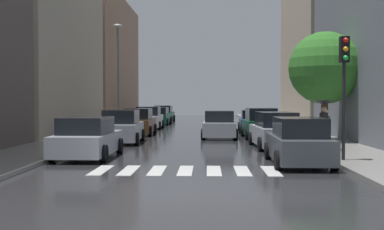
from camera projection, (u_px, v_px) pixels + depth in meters
name	position (u px, v px, depth m)	size (l,w,h in m)	color
ground_plane	(198.00, 130.00, 35.95)	(28.00, 72.00, 0.04)	#2D2D30
sidewalk_left	(112.00, 129.00, 36.15)	(3.00, 72.00, 0.15)	gray
sidewalk_right	(285.00, 129.00, 35.74)	(3.00, 72.00, 0.15)	gray
crosswalk_stripes	(185.00, 171.00, 15.10)	(5.85, 2.20, 0.01)	silver
building_left_mid	(34.00, 55.00, 32.19)	(6.00, 15.19, 10.54)	#9E9384
building_left_far	(97.00, 61.00, 50.51)	(6.00, 19.63, 12.86)	#8C6B56
building_right_mid	(329.00, 46.00, 40.38)	(6.00, 13.72, 13.60)	#B2A38C
parked_car_left_nearest	(87.00, 139.00, 18.54)	(2.17, 4.48, 1.59)	#B2B7BF
parked_car_left_second	(122.00, 128.00, 24.88)	(2.17, 4.30, 1.74)	#B2B7BF
parked_car_left_third	(139.00, 122.00, 30.89)	(2.01, 4.34, 1.72)	brown
parked_car_left_fourth	(149.00, 118.00, 37.54)	(2.15, 4.32, 1.74)	silver
parked_car_left_fifth	(159.00, 116.00, 43.86)	(2.11, 4.48, 1.60)	#0C4C2D
parked_car_left_sixth	(164.00, 114.00, 50.03)	(2.20, 4.48, 1.69)	#0C4C2D
parked_car_right_nearest	(299.00, 143.00, 16.54)	(2.02, 4.33, 1.64)	#474C51
parked_car_right_second	(275.00, 131.00, 22.28)	(2.19, 4.81, 1.69)	#B2B7BF
parked_car_right_third	(261.00, 124.00, 27.99)	(2.10, 4.16, 1.78)	#0C4C2D
parked_car_right_fourth	(253.00, 122.00, 33.22)	(2.15, 4.64, 1.56)	navy
car_midroad	(220.00, 125.00, 28.19)	(2.18, 4.41, 1.63)	#B2B7BF
pedestrian_foreground	(324.00, 114.00, 20.09)	(0.97, 0.97, 2.09)	black
pedestrian_near_tree	(326.00, 128.00, 20.67)	(0.36, 0.36, 1.65)	black
street_tree_right	(325.00, 68.00, 24.57)	(3.73, 3.73, 5.63)	#513823
traffic_light_right_corner	(344.00, 70.00, 16.55)	(0.30, 0.42, 4.30)	black
lamp_post_left	(118.00, 69.00, 33.27)	(0.60, 0.28, 7.41)	#595B60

